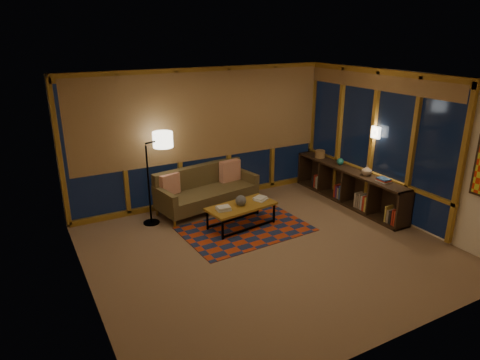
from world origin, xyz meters
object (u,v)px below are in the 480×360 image
coffee_table (241,216)px  floor_lamp (148,181)px  sofa (207,189)px  bookshelf (348,186)px

coffee_table → floor_lamp: size_ratio=0.75×
sofa → floor_lamp: size_ratio=1.20×
floor_lamp → bookshelf: 3.99m
coffee_table → floor_lamp: bearing=138.5°
sofa → coffee_table: 1.07m
floor_lamp → bookshelf: floor_lamp is taller
sofa → bookshelf: size_ratio=0.68×
coffee_table → floor_lamp: 1.77m
sofa → bookshelf: 2.86m
sofa → coffee_table: sofa is taller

